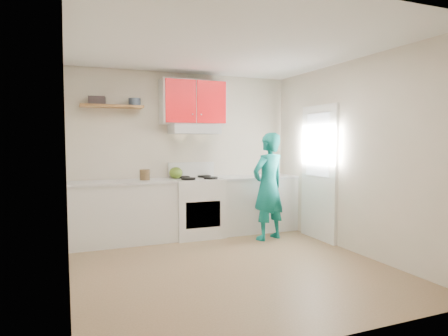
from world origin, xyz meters
name	(u,v)px	position (x,y,z in m)	size (l,w,h in m)	color
floor	(230,266)	(0.00, 0.00, 0.00)	(3.80, 3.80, 0.00)	brown
ceiling	(230,47)	(0.00, 0.00, 2.60)	(3.60, 3.80, 0.04)	white
back_wall	(184,154)	(0.00, 1.90, 1.30)	(3.60, 0.04, 2.60)	beige
front_wall	(330,170)	(0.00, -1.90, 1.30)	(3.60, 0.04, 2.60)	beige
left_wall	(66,162)	(-1.80, 0.00, 1.30)	(0.04, 3.80, 2.60)	beige
right_wall	(352,156)	(1.80, 0.00, 1.30)	(0.04, 3.80, 2.60)	beige
door	(319,173)	(1.78, 0.70, 1.02)	(0.05, 0.85, 2.05)	white
door_glass	(318,145)	(1.75, 0.70, 1.45)	(0.01, 0.55, 0.95)	white
counter_left	(123,213)	(-1.04, 1.60, 0.45)	(1.52, 0.60, 0.90)	silver
counter_right	(255,204)	(1.14, 1.60, 0.45)	(1.32, 0.60, 0.90)	silver
stove	(197,207)	(0.10, 1.57, 0.46)	(0.76, 0.65, 0.92)	white
range_hood	(194,129)	(0.10, 1.68, 1.70)	(0.76, 0.44, 0.15)	silver
upper_cabinets	(193,103)	(0.10, 1.73, 2.12)	(1.02, 0.33, 0.70)	red
shelf	(112,106)	(-1.15, 1.75, 2.02)	(0.90, 0.30, 0.04)	brown
books	(97,101)	(-1.36, 1.76, 2.10)	(0.23, 0.17, 0.12)	#373034
tin	(135,102)	(-0.82, 1.75, 2.09)	(0.18, 0.18, 0.11)	#333D4C
kettle	(176,173)	(-0.21, 1.68, 1.01)	(0.21, 0.21, 0.18)	#51701F
crock	(145,175)	(-0.71, 1.61, 0.99)	(0.15, 0.15, 0.18)	#4A3820
cutting_board	(240,177)	(0.86, 1.57, 0.91)	(0.29, 0.21, 0.02)	olive
silicone_mat	(272,177)	(1.43, 1.52, 0.90)	(0.27, 0.23, 0.01)	red
person	(268,186)	(1.06, 0.98, 0.82)	(0.60, 0.39, 1.64)	#0C736D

